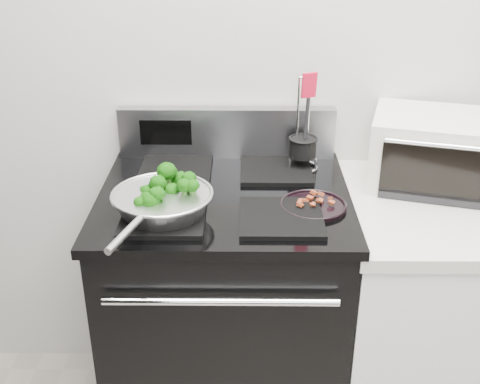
{
  "coord_description": "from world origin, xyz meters",
  "views": [
    {
      "loc": [
        -0.23,
        -0.28,
        1.79
      ],
      "look_at": [
        -0.25,
        1.36,
        0.98
      ],
      "focal_mm": 45.0,
      "sensor_mm": 36.0,
      "label": 1
    }
  ],
  "objects_px": {
    "gas_range": "(226,312)",
    "skillet": "(162,202)",
    "utensil_holder": "(303,152)",
    "bacon_plate": "(313,202)",
    "toaster_oven": "(436,151)"
  },
  "relations": [
    {
      "from": "gas_range",
      "to": "skillet",
      "type": "distance_m",
      "value": 0.56
    },
    {
      "from": "skillet",
      "to": "utensil_holder",
      "type": "distance_m",
      "value": 0.56
    },
    {
      "from": "utensil_holder",
      "to": "skillet",
      "type": "bearing_deg",
      "value": -163.53
    },
    {
      "from": "gas_range",
      "to": "bacon_plate",
      "type": "xyz_separation_m",
      "value": [
        0.27,
        -0.1,
        0.48
      ]
    },
    {
      "from": "skillet",
      "to": "bacon_plate",
      "type": "bearing_deg",
      "value": 24.87
    },
    {
      "from": "skillet",
      "to": "bacon_plate",
      "type": "height_order",
      "value": "skillet"
    },
    {
      "from": "toaster_oven",
      "to": "gas_range",
      "type": "bearing_deg",
      "value": -153.13
    },
    {
      "from": "gas_range",
      "to": "skillet",
      "type": "bearing_deg",
      "value": -137.87
    },
    {
      "from": "utensil_holder",
      "to": "toaster_oven",
      "type": "distance_m",
      "value": 0.44
    },
    {
      "from": "bacon_plate",
      "to": "utensil_holder",
      "type": "relative_size",
      "value": 0.59
    },
    {
      "from": "utensil_holder",
      "to": "toaster_oven",
      "type": "height_order",
      "value": "utensil_holder"
    },
    {
      "from": "gas_range",
      "to": "utensil_holder",
      "type": "xyz_separation_m",
      "value": [
        0.26,
        0.19,
        0.52
      ]
    },
    {
      "from": "gas_range",
      "to": "skillet",
      "type": "relative_size",
      "value": 2.46
    },
    {
      "from": "utensil_holder",
      "to": "gas_range",
      "type": "bearing_deg",
      "value": -165.83
    },
    {
      "from": "gas_range",
      "to": "bacon_plate",
      "type": "distance_m",
      "value": 0.56
    }
  ]
}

